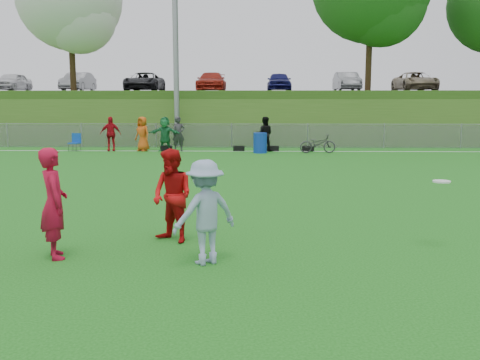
{
  "coord_description": "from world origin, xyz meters",
  "views": [
    {
      "loc": [
        1.2,
        -8.22,
        2.51
      ],
      "look_at": [
        0.97,
        0.5,
        1.2
      ],
      "focal_mm": 40.0,
      "sensor_mm": 36.0,
      "label": 1
    }
  ],
  "objects_px": {
    "recycling_bin": "(260,143)",
    "bicycle": "(318,144)",
    "player_blue": "(205,212)",
    "player_red_center": "(172,196)",
    "frisbee": "(442,181)",
    "player_red_left": "(54,203)"
  },
  "relations": [
    {
      "from": "recycling_bin",
      "to": "bicycle",
      "type": "relative_size",
      "value": 0.56
    },
    {
      "from": "player_blue",
      "to": "recycling_bin",
      "type": "height_order",
      "value": "player_blue"
    },
    {
      "from": "player_red_center",
      "to": "player_blue",
      "type": "height_order",
      "value": "player_red_center"
    },
    {
      "from": "frisbee",
      "to": "recycling_bin",
      "type": "relative_size",
      "value": 0.31
    },
    {
      "from": "player_red_center",
      "to": "player_red_left",
      "type": "bearing_deg",
      "value": -112.62
    },
    {
      "from": "player_red_left",
      "to": "player_blue",
      "type": "relative_size",
      "value": 1.1
    },
    {
      "from": "player_red_center",
      "to": "recycling_bin",
      "type": "height_order",
      "value": "player_red_center"
    },
    {
      "from": "player_blue",
      "to": "bicycle",
      "type": "distance_m",
      "value": 17.84
    },
    {
      "from": "player_red_left",
      "to": "recycling_bin",
      "type": "xyz_separation_m",
      "value": [
        3.45,
        17.19,
        -0.41
      ]
    },
    {
      "from": "player_red_left",
      "to": "bicycle",
      "type": "xyz_separation_m",
      "value": [
        6.19,
        17.19,
        -0.44
      ]
    },
    {
      "from": "player_red_left",
      "to": "frisbee",
      "type": "xyz_separation_m",
      "value": [
        6.32,
        0.71,
        0.27
      ]
    },
    {
      "from": "recycling_bin",
      "to": "frisbee",
      "type": "bearing_deg",
      "value": -80.12
    },
    {
      "from": "player_red_center",
      "to": "bicycle",
      "type": "distance_m",
      "value": 16.79
    },
    {
      "from": "frisbee",
      "to": "player_red_left",
      "type": "bearing_deg",
      "value": -173.56
    },
    {
      "from": "recycling_bin",
      "to": "bicycle",
      "type": "bearing_deg",
      "value": 0.0
    },
    {
      "from": "player_red_center",
      "to": "frisbee",
      "type": "relative_size",
      "value": 5.66
    },
    {
      "from": "player_blue",
      "to": "bicycle",
      "type": "xyz_separation_m",
      "value": [
        3.76,
        17.44,
        -0.36
      ]
    },
    {
      "from": "player_red_left",
      "to": "player_red_center",
      "type": "bearing_deg",
      "value": -87.86
    },
    {
      "from": "player_red_left",
      "to": "player_blue",
      "type": "bearing_deg",
      "value": -123.84
    },
    {
      "from": "bicycle",
      "to": "frisbee",
      "type": "bearing_deg",
      "value": 175.44
    },
    {
      "from": "recycling_bin",
      "to": "player_red_center",
      "type": "bearing_deg",
      "value": -96.05
    },
    {
      "from": "frisbee",
      "to": "player_red_center",
      "type": "bearing_deg",
      "value": 176.32
    }
  ]
}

